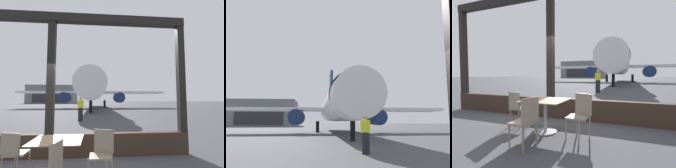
% 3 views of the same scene
% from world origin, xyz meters
% --- Properties ---
extents(ground_plane, '(220.00, 220.00, 0.00)m').
position_xyz_m(ground_plane, '(0.00, 40.00, 0.00)').
color(ground_plane, '#424247').
extents(window_frame, '(7.65, 0.24, 3.96)m').
position_xyz_m(window_frame, '(0.00, 0.00, 1.43)').
color(window_frame, '#38281E').
rests_on(window_frame, ground).
extents(dining_table, '(0.95, 0.95, 0.75)m').
position_xyz_m(dining_table, '(0.49, -1.32, 0.50)').
color(dining_table, '#8C6B4C').
rests_on(dining_table, ground).
extents(cafe_chair_window_left, '(0.45, 0.45, 0.93)m').
position_xyz_m(cafe_chair_window_left, '(0.57, -2.22, 0.55)').
color(cafe_chair_window_left, gray).
rests_on(cafe_chair_window_left, ground).
extents(cafe_chair_window_right, '(0.48, 0.48, 0.89)m').
position_xyz_m(cafe_chair_window_right, '(-0.36, -1.21, 0.54)').
color(cafe_chair_window_right, gray).
rests_on(cafe_chair_window_right, ground).
extents(cafe_chair_aisle_left, '(0.50, 0.50, 0.94)m').
position_xyz_m(cafe_chair_aisle_left, '(1.35, -1.44, 0.56)').
color(cafe_chair_aisle_left, gray).
rests_on(cafe_chair_aisle_left, ground).
extents(airplane, '(26.94, 30.47, 10.00)m').
position_xyz_m(airplane, '(0.71, 26.69, 3.21)').
color(airplane, silver).
rests_on(airplane, ground).
extents(ground_crew_worker, '(0.40, 0.50, 1.74)m').
position_xyz_m(ground_crew_worker, '(0.19, 7.72, 0.90)').
color(ground_crew_worker, black).
rests_on(ground_crew_worker, ground).
extents(distant_hangar, '(19.86, 17.48, 7.87)m').
position_xyz_m(distant_hangar, '(-17.96, 78.48, 3.93)').
color(distant_hangar, slate).
rests_on(distant_hangar, ground).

